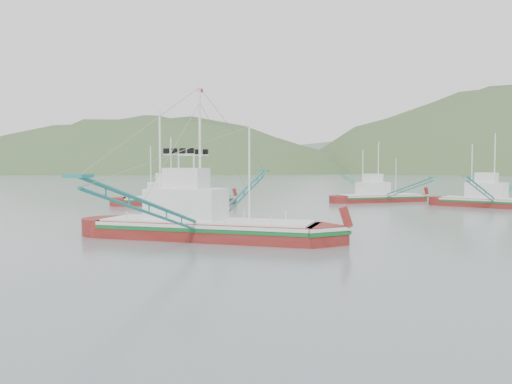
% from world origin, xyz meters
% --- Properties ---
extents(ground, '(1200.00, 1200.00, 0.00)m').
position_xyz_m(ground, '(0.00, 0.00, 0.00)').
color(ground, slate).
rests_on(ground, ground).
extents(main_boat, '(16.48, 29.39, 11.90)m').
position_xyz_m(main_boat, '(-2.67, 0.67, 1.70)').
color(main_boat, maroon).
rests_on(main_boat, ground).
extents(bg_boat_right, '(15.24, 23.94, 10.31)m').
position_xyz_m(bg_boat_right, '(24.86, 35.81, 2.13)').
color(bg_boat_right, maroon).
rests_on(bg_boat_right, ground).
extents(bg_boat_left, '(15.19, 23.30, 10.07)m').
position_xyz_m(bg_boat_left, '(-17.54, 30.55, 2.08)').
color(bg_boat_left, maroon).
rests_on(bg_boat_left, ground).
extents(bg_boat_far, '(16.39, 21.79, 9.66)m').
position_xyz_m(bg_boat_far, '(10.29, 42.86, 2.04)').
color(bg_boat_far, maroon).
rests_on(bg_boat_far, ground).
extents(headland_left, '(448.00, 308.00, 210.00)m').
position_xyz_m(headland_left, '(-180.00, 360.00, 0.00)').
color(headland_left, '#3C572C').
rests_on(headland_left, ground).
extents(ridge_distant, '(960.00, 400.00, 240.00)m').
position_xyz_m(ridge_distant, '(30.00, 560.00, 0.00)').
color(ridge_distant, slate).
rests_on(ridge_distant, ground).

